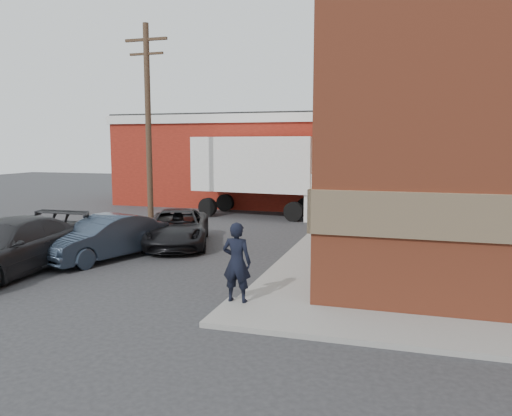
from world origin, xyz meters
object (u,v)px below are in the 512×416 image
Objects in this scene: suv_a at (177,228)px; box_truck at (271,171)px; warehouse at (253,159)px; man at (237,262)px; sedan at (105,238)px; utility_pole at (148,123)px; suv_b at (6,248)px.

box_truck is (1.46, 8.23, 1.73)m from suv_a.
warehouse is 3.37× the size of suv_a.
suv_a is at bearing -95.05° from box_truck.
sedan is (-5.77, 3.34, -0.34)m from man.
warehouse reaches higher than suv_a.
suv_a is (2.85, -3.19, -4.07)m from utility_pole.
suv_a is at bearing -48.25° from utility_pole.
man is at bearing -74.02° from warehouse.
warehouse is 2.92× the size of suv_b.
man is 14.66m from box_truck.
sedan is 11.42m from box_truck.
utility_pole is 9.37m from suv_b.
box_truck is (2.78, 10.95, 1.68)m from sedan.
utility_pole is (-1.50, -11.00, 1.93)m from warehouse.
man is at bearing -51.72° from utility_pole.
suv_a is 8.53m from box_truck.
box_truck reaches higher than sedan.
utility_pole is 7.31m from sedan.
suv_a is 0.56× the size of box_truck.
sedan is (0.03, -16.91, -2.09)m from warehouse.
utility_pole is at bearing -51.77° from man.
warehouse reaches higher than sedan.
utility_pole is 7.03m from box_truck.
man is 0.34× the size of suv_b.
man is 6.67m from sedan.
man is at bearing -74.40° from suv_a.
suv_a is 0.87× the size of suv_b.
suv_b is (-0.07, -8.50, -3.94)m from utility_pole.
man is 0.22× the size of box_truck.
man reaches higher than sedan.
suv_b is 14.32m from box_truck.
suv_b is (-2.92, -5.31, 0.14)m from suv_a.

